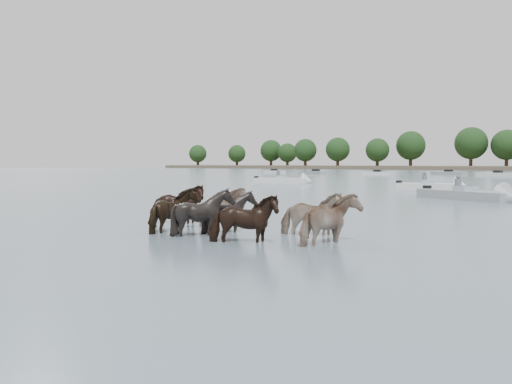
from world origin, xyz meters
The scene contains 7 objects.
ground centered at (0.00, 0.00, 0.00)m, with size 400.00×400.00×0.00m, color #4A5C6B.
shoreline centered at (-70.00, 150.00, 0.50)m, with size 160.00×30.00×1.00m, color #4C4233.
pony_herd centered at (-2.19, 0.90, 0.48)m, with size 7.96×4.41×1.54m.
motorboat_a centered at (-6.26, 28.33, 0.23)m, with size 5.18×2.08×1.92m.
motorboat_b centered at (-0.93, 18.97, 0.22)m, with size 6.17×4.01×1.92m.
motorboat_f centered at (-22.68, 33.31, 0.23)m, with size 5.79×3.33×1.92m.
treeline centered at (-63.92, 150.66, 6.37)m, with size 149.87×23.15×12.34m.
Camera 1 is at (7.85, -10.83, 1.95)m, focal length 39.33 mm.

